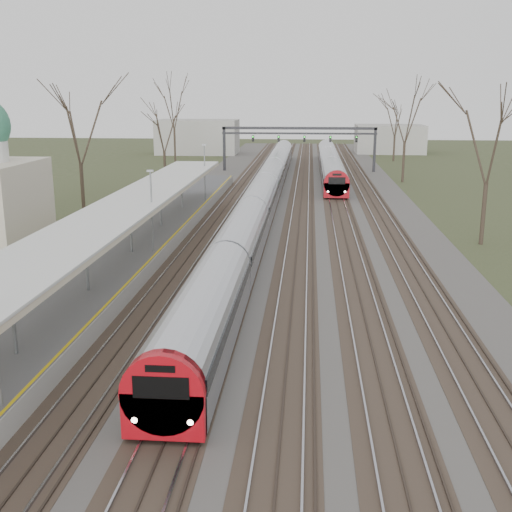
# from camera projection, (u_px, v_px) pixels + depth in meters

# --- Properties ---
(track_bed) EXTENTS (24.00, 160.00, 0.22)m
(track_bed) POSITION_uv_depth(u_px,v_px,m) (292.00, 209.00, 59.20)
(track_bed) COLOR #474442
(track_bed) RESTS_ON ground
(platform) EXTENTS (3.50, 69.00, 1.00)m
(platform) POSITION_uv_depth(u_px,v_px,m) (146.00, 247.00, 42.94)
(platform) COLOR #9E9B93
(platform) RESTS_ON ground
(canopy) EXTENTS (4.10, 50.00, 3.11)m
(canopy) POSITION_uv_depth(u_px,v_px,m) (125.00, 208.00, 37.73)
(canopy) COLOR slate
(canopy) RESTS_ON platform
(signal_gantry) EXTENTS (21.00, 0.59, 6.08)m
(signal_gantry) POSITION_uv_depth(u_px,v_px,m) (299.00, 136.00, 86.97)
(signal_gantry) COLOR black
(signal_gantry) RESTS_ON ground
(tree_west_far) EXTENTS (5.50, 5.50, 11.33)m
(tree_west_far) POSITION_uv_depth(u_px,v_px,m) (78.00, 125.00, 51.86)
(tree_west_far) COLOR #2D231C
(tree_west_far) RESTS_ON ground
(tree_east_far) EXTENTS (5.00, 5.00, 10.30)m
(tree_east_far) POSITION_uv_depth(u_px,v_px,m) (490.00, 141.00, 43.77)
(tree_east_far) COLOR #2D231C
(tree_east_far) RESTS_ON ground
(train_near) EXTENTS (2.62, 90.21, 3.05)m
(train_near) POSITION_uv_depth(u_px,v_px,m) (265.00, 189.00, 62.40)
(train_near) COLOR #A2A4AC
(train_near) RESTS_ON ground
(train_far) EXTENTS (2.62, 45.21, 3.05)m
(train_far) POSITION_uv_depth(u_px,v_px,m) (330.00, 163.00, 85.51)
(train_far) COLOR #A2A4AC
(train_far) RESTS_ON ground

